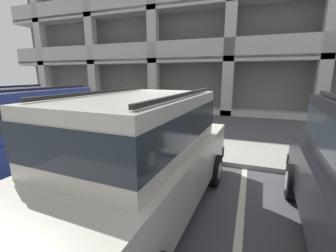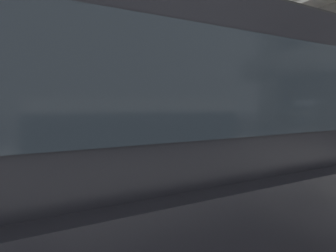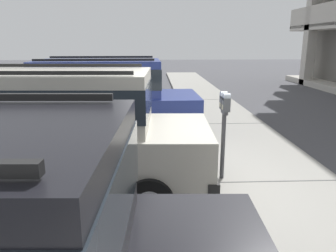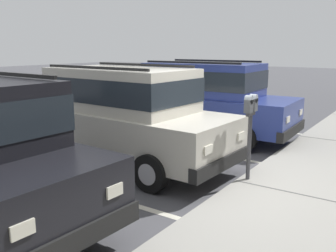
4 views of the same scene
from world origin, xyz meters
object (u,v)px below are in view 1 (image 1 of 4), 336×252
parking_garage (238,23)px  red_sedan (19,132)px  parking_meter_near (179,115)px  silver_suv (141,152)px

parking_garage → red_sedan: bearing=-102.1°
red_sedan → parking_meter_near: (2.80, 2.43, 0.14)m
parking_meter_near → parking_garage: bearing=87.9°
silver_suv → parking_meter_near: size_ratio=3.27×
red_sedan → silver_suv: bearing=-6.0°
parking_garage → parking_meter_near: bearing=-92.1°
silver_suv → red_sedan: (-3.03, 0.23, 0.00)m
red_sedan → parking_garage: parking_garage is taller
parking_meter_near → parking_garage: 13.66m
silver_suv → parking_garage: parking_garage is taller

